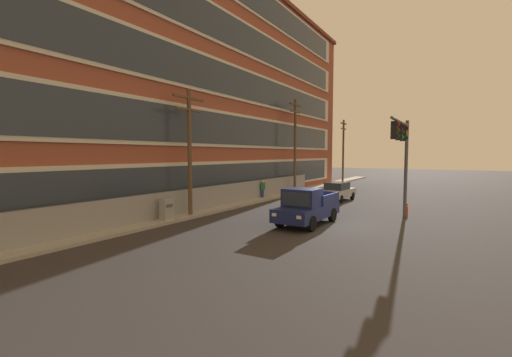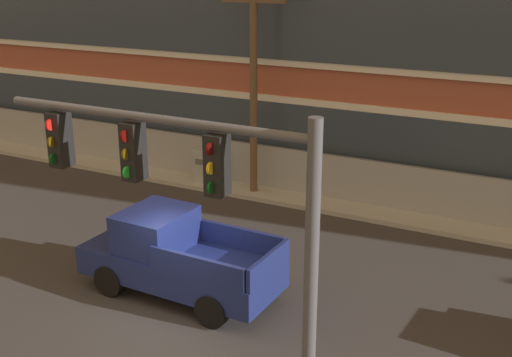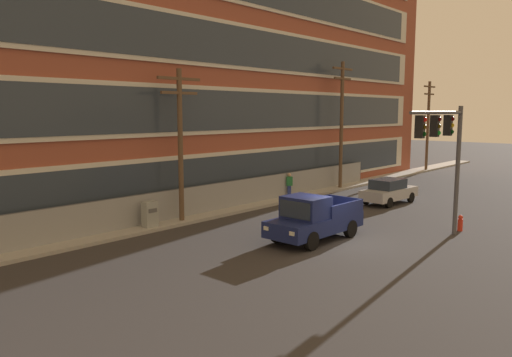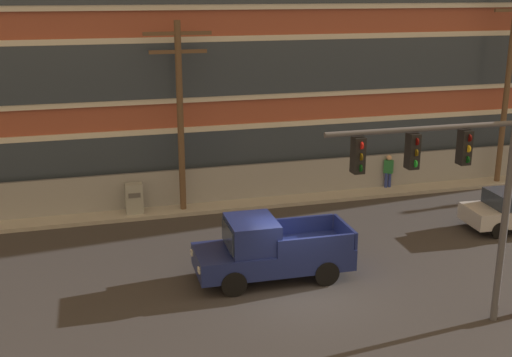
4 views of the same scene
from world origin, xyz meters
The scene contains 13 objects.
ground_plane centered at (0.00, 0.00, 0.00)m, with size 160.00×160.00×0.00m, color #333030.
sidewalk_building_side centered at (0.00, 8.41, 0.08)m, with size 80.00×1.67×0.16m, color #9E9B93.
brick_mill_building centered at (-0.24, 14.65, 9.56)m, with size 56.36×11.42×19.10m.
chain_link_fence centered at (-0.29, 8.74, 0.87)m, with size 34.84×0.06×1.71m.
traffic_signal_mast centered at (2.96, -3.30, 4.37)m, with size 5.42×0.43×5.98m.
pickup_truck_navy centered at (-0.66, 1.03, 0.97)m, with size 5.10×2.18×2.07m.
sedan_silver centered at (9.98, 2.69, 0.80)m, with size 4.38×2.01×1.56m.
utility_pole_near_corner centered at (-2.24, 8.15, 4.41)m, with size 2.68×0.26×7.85m.
utility_pole_midblock centered at (12.92, 8.04, 5.13)m, with size 2.50×0.26×9.30m.
utility_pole_far_east centered at (28.38, 7.92, 4.75)m, with size 2.39×0.26×8.60m.
electrical_cabinet centered at (-4.26, 8.13, 0.71)m, with size 0.69×0.48×1.42m.
pedestrian_near_cabinet centered at (7.40, 8.55, 0.97)m, with size 0.46×0.44×1.69m.
fire_hydrant centered at (5.52, -3.27, 0.38)m, with size 0.24×0.24×0.78m.
Camera 1 is at (-18.18, -6.35, 3.92)m, focal length 24.00 mm.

